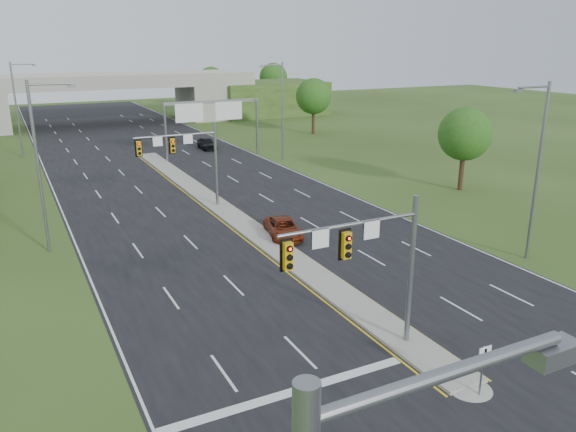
# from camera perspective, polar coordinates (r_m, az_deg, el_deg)

# --- Properties ---
(ground) EXTENTS (240.00, 240.00, 0.00)m
(ground) POSITION_cam_1_polar(r_m,az_deg,el_deg) (26.83, 11.88, -12.53)
(ground) COLOR #2E4719
(ground) RESTS_ON ground
(road) EXTENTS (24.00, 160.00, 0.02)m
(road) POSITION_cam_1_polar(r_m,az_deg,el_deg) (56.52, -10.64, 3.53)
(road) COLOR black
(road) RESTS_ON ground
(median) EXTENTS (2.00, 54.00, 0.16)m
(median) POSITION_cam_1_polar(r_m,az_deg,el_deg) (45.47, -6.31, 0.48)
(median) COLOR gray
(median) RESTS_ON road
(median_nose) EXTENTS (2.00, 2.00, 0.16)m
(median_nose) POSITION_cam_1_polar(r_m,az_deg,el_deg) (24.30, 17.98, -16.22)
(median_nose) COLOR gray
(median_nose) RESTS_ON road
(lane_markings) EXTENTS (23.72, 160.00, 0.01)m
(lane_markings) POSITION_cam_1_polar(r_m,az_deg,el_deg) (50.69, -9.32, 2.03)
(lane_markings) COLOR gold
(lane_markings) RESTS_ON road
(signal_mast_near) EXTENTS (6.62, 0.60, 7.00)m
(signal_mast_near) POSITION_cam_1_polar(r_m,az_deg,el_deg) (23.49, 8.36, -3.99)
(signal_mast_near) COLOR slate
(signal_mast_near) RESTS_ON ground
(signal_mast_far) EXTENTS (6.62, 0.60, 7.00)m
(signal_mast_far) POSITION_cam_1_polar(r_m,az_deg,el_deg) (45.45, -10.05, 6.32)
(signal_mast_far) COLOR slate
(signal_mast_far) RESTS_ON ground
(keep_right_sign) EXTENTS (0.60, 0.13, 2.20)m
(keep_right_sign) POSITION_cam_1_polar(r_m,az_deg,el_deg) (23.26, 19.23, -13.87)
(keep_right_sign) COLOR slate
(keep_right_sign) RESTS_ON ground
(sign_gantry) EXTENTS (11.58, 0.44, 6.67)m
(sign_gantry) POSITION_cam_1_polar(r_m,az_deg,el_deg) (66.91, -7.80, 10.33)
(sign_gantry) COLOR slate
(sign_gantry) RESTS_ON ground
(overpass) EXTENTS (80.00, 14.00, 8.10)m
(overpass) POSITION_cam_1_polar(r_m,az_deg,el_deg) (99.47, -18.34, 10.90)
(overpass) COLOR gray
(overpass) RESTS_ON ground
(lightpole_l_mid) EXTENTS (2.85, 0.25, 11.00)m
(lightpole_l_mid) POSITION_cam_1_polar(r_m,az_deg,el_deg) (38.55, -23.82, 5.25)
(lightpole_l_mid) COLOR slate
(lightpole_l_mid) RESTS_ON ground
(lightpole_l_far) EXTENTS (2.85, 0.25, 11.00)m
(lightpole_l_far) POSITION_cam_1_polar(r_m,az_deg,el_deg) (73.21, -25.75, 10.08)
(lightpole_l_far) COLOR slate
(lightpole_l_far) RESTS_ON ground
(lightpole_r_near) EXTENTS (2.85, 0.25, 11.00)m
(lightpole_r_near) POSITION_cam_1_polar(r_m,az_deg,el_deg) (37.12, 23.92, 4.82)
(lightpole_r_near) COLOR slate
(lightpole_r_near) RESTS_ON ground
(lightpole_r_far) EXTENTS (2.85, 0.25, 11.00)m
(lightpole_r_far) POSITION_cam_1_polar(r_m,az_deg,el_deg) (64.82, -0.73, 11.04)
(lightpole_r_far) COLOR slate
(lightpole_r_far) RESTS_ON ground
(tree_r_near) EXTENTS (4.80, 4.80, 7.60)m
(tree_r_near) POSITION_cam_1_polar(r_m,az_deg,el_deg) (53.59, 17.53, 7.92)
(tree_r_near) COLOR #382316
(tree_r_near) RESTS_ON ground
(tree_r_mid) EXTENTS (5.20, 5.20, 8.12)m
(tree_r_mid) POSITION_cam_1_polar(r_m,az_deg,el_deg) (83.99, 2.61, 12.05)
(tree_r_mid) COLOR #382316
(tree_r_mid) RESTS_ON ground
(tree_back_c) EXTENTS (5.60, 5.60, 8.32)m
(tree_back_c) POSITION_cam_1_polar(r_m,az_deg,el_deg) (118.73, -7.79, 13.45)
(tree_back_c) COLOR #382316
(tree_back_c) RESTS_ON ground
(tree_back_d) EXTENTS (6.00, 6.00, 8.85)m
(tree_back_d) POSITION_cam_1_polar(r_m,az_deg,el_deg) (124.02, -1.51, 13.91)
(tree_back_d) COLOR #382316
(tree_back_d) RESTS_ON ground
(car_far_a) EXTENTS (3.09, 4.93, 1.27)m
(car_far_a) POSITION_cam_1_polar(r_m,az_deg,el_deg) (39.40, -0.47, -1.23)
(car_far_a) COLOR maroon
(car_far_a) RESTS_ON road
(car_far_c) EXTENTS (1.92, 4.40, 1.47)m
(car_far_c) POSITION_cam_1_polar(r_m,az_deg,el_deg) (72.92, -8.24, 7.32)
(car_far_c) COLOR black
(car_far_c) RESTS_ON road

